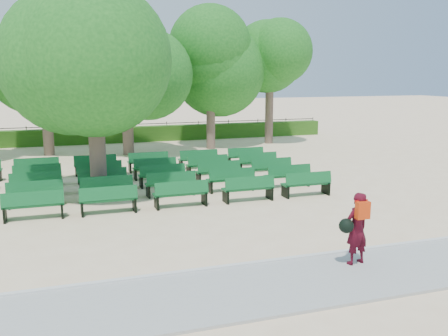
# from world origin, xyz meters

# --- Properties ---
(ground) EXTENTS (120.00, 120.00, 0.00)m
(ground) POSITION_xyz_m (0.00, 0.00, 0.00)
(ground) COLOR beige
(paving) EXTENTS (30.00, 2.20, 0.06)m
(paving) POSITION_xyz_m (0.00, -7.40, 0.03)
(paving) COLOR #A4A5A0
(paving) RESTS_ON ground
(curb) EXTENTS (30.00, 0.12, 0.10)m
(curb) POSITION_xyz_m (0.00, -6.25, 0.05)
(curb) COLOR silver
(curb) RESTS_ON ground
(hedge) EXTENTS (26.00, 0.70, 0.90)m
(hedge) POSITION_xyz_m (0.00, 14.00, 0.45)
(hedge) COLOR #2D5D17
(hedge) RESTS_ON ground
(fence) EXTENTS (26.00, 0.10, 1.02)m
(fence) POSITION_xyz_m (0.00, 14.40, 0.00)
(fence) COLOR black
(fence) RESTS_ON ground
(tree_line) EXTENTS (21.80, 6.80, 7.04)m
(tree_line) POSITION_xyz_m (0.00, 10.00, 0.00)
(tree_line) COLOR #22701F
(tree_line) RESTS_ON ground
(bench_array) EXTENTS (1.67, 0.63, 1.04)m
(bench_array) POSITION_xyz_m (-0.94, 1.82, 0.08)
(bench_array) COLOR #105C28
(bench_array) RESTS_ON ground
(tree_among) EXTENTS (4.61, 4.61, 6.45)m
(tree_among) POSITION_xyz_m (-2.13, 1.06, 4.35)
(tree_among) COLOR brown
(tree_among) RESTS_ON ground
(person) EXTENTS (0.75, 0.48, 1.54)m
(person) POSITION_xyz_m (2.45, -6.93, 0.86)
(person) COLOR #430916
(person) RESTS_ON ground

